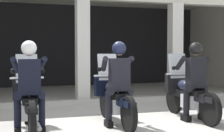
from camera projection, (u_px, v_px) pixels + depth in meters
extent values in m
plane|color=#A8A59E|center=(82.00, 101.00, 9.39)|extent=(80.00, 80.00, 0.00)
cube|color=black|center=(58.00, 45.00, 13.62)|extent=(12.42, 0.24, 3.25)
cube|color=beige|center=(223.00, 45.00, 13.23)|extent=(0.30, 5.07, 3.25)
cube|color=silver|center=(82.00, 51.00, 9.32)|extent=(0.35, 0.36, 2.81)
cube|color=silver|center=(175.00, 51.00, 10.18)|extent=(0.35, 0.36, 2.81)
cube|color=#B7B5AD|center=(87.00, 102.00, 8.91)|extent=(12.02, 0.24, 0.12)
cylinder|color=black|center=(27.00, 107.00, 6.57)|extent=(0.09, 0.64, 0.64)
cylinder|color=black|center=(32.00, 121.00, 5.23)|extent=(0.09, 0.64, 0.64)
cube|color=black|center=(27.00, 96.00, 6.56)|extent=(0.14, 0.44, 0.08)
cube|color=silver|center=(29.00, 111.00, 5.85)|extent=(0.28, 0.44, 0.28)
cube|color=black|center=(29.00, 103.00, 5.89)|extent=(0.18, 1.24, 0.16)
ellipsoid|color=#B2B2B7|center=(28.00, 91.00, 6.09)|extent=(0.26, 0.48, 0.22)
cube|color=black|center=(30.00, 100.00, 5.72)|extent=(0.24, 0.52, 0.10)
cube|color=black|center=(32.00, 109.00, 5.28)|extent=(0.16, 0.48, 0.10)
cylinder|color=silver|center=(27.00, 95.00, 6.50)|extent=(0.05, 0.24, 0.53)
cube|color=black|center=(27.00, 88.00, 6.44)|extent=(0.52, 0.16, 0.44)
sphere|color=silver|center=(26.00, 86.00, 6.53)|extent=(0.18, 0.18, 0.18)
cube|color=silver|center=(27.00, 68.00, 6.40)|extent=(0.40, 0.14, 0.54)
cylinder|color=silver|center=(27.00, 78.00, 6.33)|extent=(0.62, 0.04, 0.04)
cylinder|color=silver|center=(38.00, 126.00, 5.56)|extent=(0.07, 0.55, 0.07)
cube|color=black|center=(29.00, 77.00, 5.68)|extent=(0.36, 0.22, 0.60)
cube|color=#14193F|center=(29.00, 75.00, 5.79)|extent=(0.05, 0.02, 0.32)
sphere|color=tan|center=(29.00, 50.00, 5.68)|extent=(0.21, 0.21, 0.21)
sphere|color=silver|center=(29.00, 48.00, 5.68)|extent=(0.26, 0.26, 0.26)
cylinder|color=black|center=(38.00, 95.00, 5.76)|extent=(0.26, 0.29, 0.17)
cylinder|color=black|center=(42.00, 111.00, 5.79)|extent=(0.12, 0.12, 0.53)
cube|color=black|center=(42.00, 129.00, 5.81)|extent=(0.11, 0.26, 0.12)
cylinder|color=black|center=(21.00, 95.00, 5.67)|extent=(0.26, 0.29, 0.17)
cylinder|color=black|center=(17.00, 112.00, 5.67)|extent=(0.12, 0.12, 0.53)
cube|color=black|center=(18.00, 131.00, 5.69)|extent=(0.11, 0.26, 0.12)
cylinder|color=black|center=(41.00, 65.00, 5.96)|extent=(0.19, 0.48, 0.31)
sphere|color=black|center=(42.00, 70.00, 6.17)|extent=(0.09, 0.09, 0.09)
cylinder|color=black|center=(15.00, 65.00, 5.83)|extent=(0.19, 0.48, 0.31)
sphere|color=black|center=(13.00, 71.00, 6.02)|extent=(0.09, 0.09, 0.09)
cylinder|color=black|center=(106.00, 102.00, 7.12)|extent=(0.09, 0.64, 0.64)
cylinder|color=black|center=(129.00, 114.00, 5.79)|extent=(0.09, 0.64, 0.64)
cube|color=black|center=(106.00, 93.00, 7.12)|extent=(0.14, 0.44, 0.08)
cube|color=silver|center=(117.00, 106.00, 6.41)|extent=(0.28, 0.44, 0.28)
cube|color=black|center=(116.00, 98.00, 6.45)|extent=(0.18, 1.24, 0.16)
ellipsoid|color=black|center=(112.00, 88.00, 6.65)|extent=(0.26, 0.48, 0.22)
cube|color=black|center=(119.00, 96.00, 6.27)|extent=(0.24, 0.52, 0.10)
cube|color=black|center=(127.00, 104.00, 5.84)|extent=(0.16, 0.48, 0.10)
cylinder|color=silver|center=(106.00, 91.00, 7.06)|extent=(0.05, 0.24, 0.53)
cube|color=black|center=(107.00, 85.00, 6.99)|extent=(0.52, 0.16, 0.44)
sphere|color=silver|center=(106.00, 84.00, 7.09)|extent=(0.18, 0.18, 0.18)
cube|color=silver|center=(108.00, 67.00, 6.96)|extent=(0.40, 0.14, 0.54)
cylinder|color=silver|center=(109.00, 76.00, 6.89)|extent=(0.62, 0.04, 0.04)
cylinder|color=silver|center=(129.00, 119.00, 6.12)|extent=(0.07, 0.55, 0.07)
cube|color=black|center=(119.00, 75.00, 6.24)|extent=(0.36, 0.22, 0.60)
cube|color=#591414|center=(117.00, 73.00, 6.35)|extent=(0.05, 0.02, 0.32)
sphere|color=tan|center=(119.00, 50.00, 6.24)|extent=(0.21, 0.21, 0.21)
sphere|color=#191E38|center=(119.00, 48.00, 6.23)|extent=(0.26, 0.26, 0.26)
cylinder|color=black|center=(126.00, 91.00, 6.31)|extent=(0.26, 0.29, 0.17)
cylinder|color=black|center=(129.00, 105.00, 6.34)|extent=(0.12, 0.12, 0.53)
cube|color=black|center=(129.00, 122.00, 6.37)|extent=(0.11, 0.26, 0.12)
cylinder|color=black|center=(112.00, 91.00, 6.23)|extent=(0.26, 0.29, 0.17)
cylinder|color=black|center=(109.00, 106.00, 6.22)|extent=(0.12, 0.12, 0.53)
cube|color=black|center=(109.00, 124.00, 6.25)|extent=(0.11, 0.26, 0.12)
cylinder|color=black|center=(126.00, 64.00, 6.51)|extent=(0.19, 0.48, 0.31)
sphere|color=black|center=(125.00, 69.00, 6.73)|extent=(0.09, 0.09, 0.09)
cylinder|color=black|center=(104.00, 64.00, 6.38)|extent=(0.19, 0.48, 0.31)
sphere|color=black|center=(99.00, 69.00, 6.58)|extent=(0.09, 0.09, 0.09)
cylinder|color=black|center=(174.00, 99.00, 7.63)|extent=(0.09, 0.64, 0.64)
cylinder|color=black|center=(210.00, 109.00, 6.30)|extent=(0.09, 0.64, 0.64)
cube|color=black|center=(174.00, 90.00, 7.62)|extent=(0.14, 0.44, 0.08)
cube|color=silver|center=(192.00, 102.00, 6.91)|extent=(0.28, 0.44, 0.28)
cube|color=black|center=(191.00, 95.00, 6.96)|extent=(0.18, 1.24, 0.16)
ellipsoid|color=#1E2338|center=(185.00, 85.00, 7.16)|extent=(0.26, 0.48, 0.22)
cube|color=black|center=(195.00, 93.00, 6.78)|extent=(0.24, 0.52, 0.10)
cube|color=black|center=(208.00, 99.00, 6.35)|extent=(0.16, 0.48, 0.10)
cylinder|color=silver|center=(176.00, 89.00, 7.56)|extent=(0.05, 0.24, 0.53)
cube|color=black|center=(177.00, 83.00, 7.50)|extent=(0.52, 0.16, 0.44)
sphere|color=silver|center=(175.00, 81.00, 7.59)|extent=(0.18, 0.18, 0.18)
cube|color=silver|center=(178.00, 66.00, 7.46)|extent=(0.40, 0.14, 0.54)
cylinder|color=silver|center=(179.00, 74.00, 7.40)|extent=(0.62, 0.04, 0.04)
cylinder|color=silver|center=(206.00, 114.00, 6.63)|extent=(0.07, 0.55, 0.07)
cube|color=black|center=(196.00, 73.00, 6.74)|extent=(0.36, 0.22, 0.60)
cube|color=#591414|center=(193.00, 71.00, 6.86)|extent=(0.05, 0.02, 0.32)
sphere|color=tan|center=(196.00, 50.00, 6.74)|extent=(0.21, 0.21, 0.21)
sphere|color=black|center=(196.00, 49.00, 6.74)|extent=(0.26, 0.26, 0.26)
cylinder|color=black|center=(201.00, 88.00, 6.82)|extent=(0.26, 0.29, 0.17)
cylinder|color=black|center=(204.00, 101.00, 6.85)|extent=(0.12, 0.12, 0.53)
cube|color=black|center=(203.00, 117.00, 6.87)|extent=(0.11, 0.26, 0.12)
cylinder|color=black|center=(189.00, 88.00, 6.74)|extent=(0.26, 0.29, 0.17)
cylinder|color=black|center=(186.00, 102.00, 6.73)|extent=(0.12, 0.12, 0.53)
cube|color=black|center=(186.00, 118.00, 6.75)|extent=(0.11, 0.26, 0.12)
cylinder|color=black|center=(199.00, 63.00, 7.02)|extent=(0.19, 0.48, 0.31)
sphere|color=black|center=(196.00, 68.00, 7.24)|extent=(0.09, 0.09, 0.09)
cylinder|color=black|center=(181.00, 63.00, 6.89)|extent=(0.19, 0.48, 0.31)
sphere|color=black|center=(174.00, 68.00, 7.08)|extent=(0.09, 0.09, 0.09)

